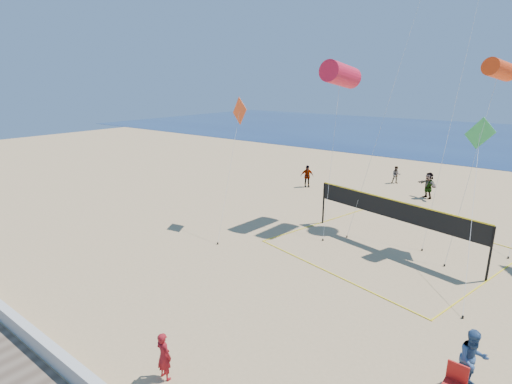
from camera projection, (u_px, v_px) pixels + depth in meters
The scene contains 11 objects.
woman at pixel (164, 356), 11.50m from camera, with size 0.54×0.36×1.49m, color maroon.
bystander_a at pixel (472, 359), 11.14m from camera, with size 0.87×0.68×1.79m, color #314F7B.
far_person_0 at pixel (307, 176), 32.49m from camera, with size 1.06×0.44×1.81m, color gray.
far_person_1 at pixel (428, 185), 29.36m from camera, with size 1.81×0.58×1.95m, color gray.
far_person_3 at pixel (396, 175), 33.67m from camera, with size 0.71×0.55×1.46m, color gray.
camp_chair at pixel (455, 380), 10.80m from camera, with size 0.57×0.70×1.13m.
volleyball_net at pixel (393, 215), 20.42m from camera, with size 11.56×11.45×2.58m.
kite_0 at pixel (341, 75), 22.83m from camera, with size 1.97×5.12×9.55m.
kite_2 at pixel (499, 70), 18.68m from camera, with size 1.38×4.63×9.46m.
kite_3 at pixel (239, 117), 22.58m from camera, with size 2.00×3.68×7.54m.
kite_4 at pixel (479, 141), 18.83m from camera, with size 2.17×7.31×6.77m.
Camera 1 is at (5.96, -7.40, 8.40)m, focal length 28.00 mm.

